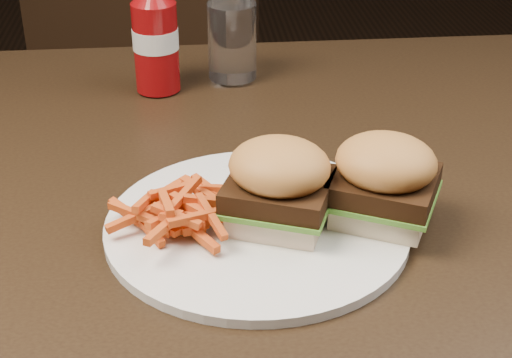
{
  "coord_description": "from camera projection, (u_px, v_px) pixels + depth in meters",
  "views": [
    {
      "loc": [
        0.03,
        -0.74,
        1.16
      ],
      "look_at": [
        0.09,
        -0.11,
        0.8
      ],
      "focal_mm": 55.0,
      "sensor_mm": 36.0,
      "label": 1
    }
  ],
  "objects": [
    {
      "name": "dining_table",
      "position": [
        166.0,
        191.0,
        0.85
      ],
      "size": [
        1.2,
        0.8,
        0.04
      ],
      "primitive_type": "cube",
      "color": "black",
      "rests_on": "ground"
    },
    {
      "name": "chair_far",
      "position": [
        173.0,
        119.0,
        1.71
      ],
      "size": [
        0.54,
        0.54,
        0.04
      ],
      "primitive_type": "cube",
      "rotation": [
        0.0,
        0.0,
        2.91
      ],
      "color": "black",
      "rests_on": "ground"
    },
    {
      "name": "plate",
      "position": [
        257.0,
        226.0,
        0.74
      ],
      "size": [
        0.29,
        0.29,
        0.01
      ],
      "primitive_type": "cylinder",
      "color": "white",
      "rests_on": "dining_table"
    },
    {
      "name": "sandwich_half_a",
      "position": [
        279.0,
        212.0,
        0.73
      ],
      "size": [
        0.11,
        0.1,
        0.02
      ],
      "primitive_type": "cube",
      "rotation": [
        0.0,
        0.0,
        -0.37
      ],
      "color": "beige",
      "rests_on": "plate"
    },
    {
      "name": "sandwich_half_b",
      "position": [
        382.0,
        208.0,
        0.74
      ],
      "size": [
        0.11,
        0.11,
        0.02
      ],
      "primitive_type": "cube",
      "rotation": [
        0.0,
        0.0,
        -0.45
      ],
      "color": "beige",
      "rests_on": "plate"
    },
    {
      "name": "fries_pile",
      "position": [
        181.0,
        207.0,
        0.72
      ],
      "size": [
        0.11,
        0.11,
        0.04
      ],
      "primitive_type": null,
      "rotation": [
        0.0,
        0.0,
        -0.15
      ],
      "color": "#C3410A",
      "rests_on": "plate"
    },
    {
      "name": "ketchup_bottle",
      "position": [
        156.0,
        47.0,
        1.0
      ],
      "size": [
        0.07,
        0.07,
        0.12
      ],
      "primitive_type": "cylinder",
      "rotation": [
        0.0,
        0.0,
        0.25
      ],
      "color": "maroon",
      "rests_on": "dining_table"
    },
    {
      "name": "tumbler",
      "position": [
        232.0,
        41.0,
        1.04
      ],
      "size": [
        0.07,
        0.07,
        0.1
      ],
      "primitive_type": "cylinder",
      "rotation": [
        0.0,
        0.0,
        -0.14
      ],
      "color": "white",
      "rests_on": "dining_table"
    }
  ]
}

